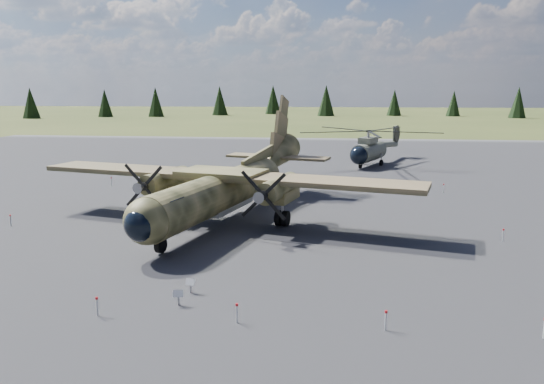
# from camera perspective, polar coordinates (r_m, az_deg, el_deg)

# --- Properties ---
(ground) EXTENTS (500.00, 500.00, 0.00)m
(ground) POSITION_cam_1_polar(r_m,az_deg,el_deg) (35.34, -3.05, -4.51)
(ground) COLOR brown
(ground) RESTS_ON ground
(apron) EXTENTS (120.00, 120.00, 0.04)m
(apron) POSITION_cam_1_polar(r_m,az_deg,el_deg) (44.94, -0.92, -1.12)
(apron) COLOR #5B5B60
(apron) RESTS_ON ground
(transport_plane) EXTENTS (28.50, 25.51, 9.45)m
(transport_plane) POSITION_cam_1_polar(r_m,az_deg,el_deg) (38.93, -4.76, 1.02)
(transport_plane) COLOR #35361D
(transport_plane) RESTS_ON ground
(helicopter_near) EXTENTS (23.26, 23.26, 4.49)m
(helicopter_near) POSITION_cam_1_polar(r_m,az_deg,el_deg) (66.93, 10.45, 5.48)
(helicopter_near) COLOR slate
(helicopter_near) RESTS_ON ground
(info_placard_left) EXTENTS (0.48, 0.23, 0.73)m
(info_placard_left) POSITION_cam_1_polar(r_m,az_deg,el_deg) (24.25, -10.05, -10.88)
(info_placard_left) COLOR gray
(info_placard_left) RESTS_ON ground
(info_placard_right) EXTENTS (0.48, 0.28, 0.71)m
(info_placard_right) POSITION_cam_1_polar(r_m,az_deg,el_deg) (25.55, -8.76, -9.71)
(info_placard_right) COLOR gray
(info_placard_right) RESTS_ON ground
(barrier_fence) EXTENTS (33.12, 29.62, 0.85)m
(barrier_fence) POSITION_cam_1_polar(r_m,az_deg,el_deg) (35.21, -3.82, -3.73)
(barrier_fence) COLOR silver
(barrier_fence) RESTS_ON ground
(treeline) EXTENTS (334.71, 343.39, 10.97)m
(treeline) POSITION_cam_1_polar(r_m,az_deg,el_deg) (37.53, -16.58, 3.51)
(treeline) COLOR black
(treeline) RESTS_ON ground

